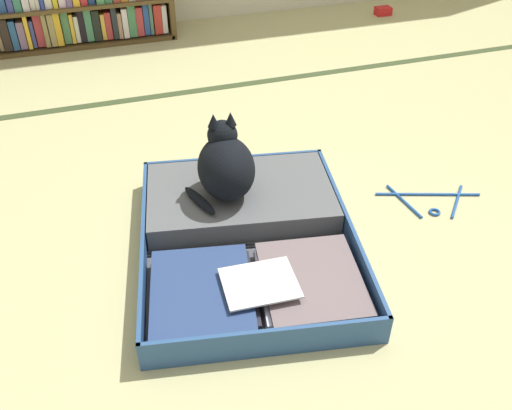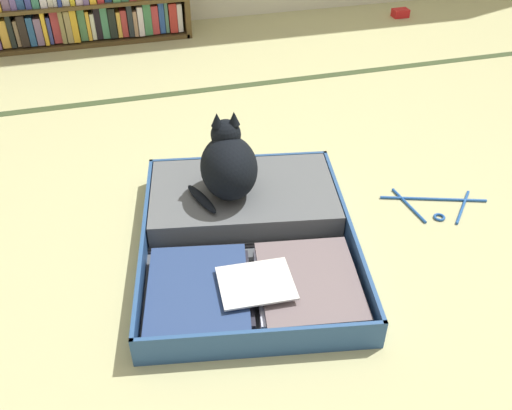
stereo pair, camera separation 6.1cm
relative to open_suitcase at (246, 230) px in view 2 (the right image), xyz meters
The scene contains 6 objects.
ground_plane 0.26m from the open_suitcase, 68.78° to the right, with size 10.00×10.00×0.00m, color #BAB87F.
tatami_border 1.15m from the open_suitcase, 85.31° to the left, with size 4.80×0.05×0.00m.
open_suitcase is the anchor object (origin of this frame).
black_cat 0.22m from the open_suitcase, 97.96° to the left, with size 0.25×0.26×0.28m.
clothes_hanger 0.70m from the open_suitcase, ahead, with size 0.37×0.25×0.01m.
small_red_pouch 2.40m from the open_suitcase, 51.04° to the left, with size 0.10×0.07×0.05m.
Camera 2 is at (-0.43, -1.12, 1.22)m, focal length 39.05 mm.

